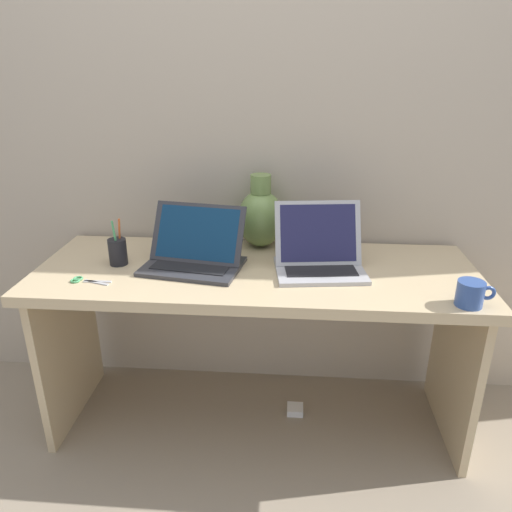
# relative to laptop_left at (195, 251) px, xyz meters

# --- Properties ---
(ground_plane) EXTENTS (6.00, 6.00, 0.00)m
(ground_plane) POSITION_rel_laptop_left_xyz_m (0.23, -0.01, -0.77)
(ground_plane) COLOR gray
(back_wall) EXTENTS (4.40, 0.04, 2.40)m
(back_wall) POSITION_rel_laptop_left_xyz_m (0.23, 0.33, 0.43)
(back_wall) COLOR #BCAD99
(back_wall) RESTS_ON ground
(desk) EXTENTS (1.66, 0.61, 0.71)m
(desk) POSITION_rel_laptop_left_xyz_m (0.23, -0.01, -0.20)
(desk) COLOR #D1B78C
(desk) RESTS_ON ground
(laptop_left) EXTENTS (0.40, 0.31, 0.22)m
(laptop_left) POSITION_rel_laptop_left_xyz_m (0.00, 0.00, 0.00)
(laptop_left) COLOR #333338
(laptop_left) RESTS_ON desk
(laptop_right) EXTENTS (0.35, 0.29, 0.24)m
(laptop_right) POSITION_rel_laptop_left_xyz_m (0.47, 0.00, 0.01)
(laptop_right) COLOR #B2B2B7
(laptop_right) RESTS_ON desk
(green_vase) EXTENTS (0.19, 0.19, 0.30)m
(green_vase) POSITION_rel_laptop_left_xyz_m (0.23, 0.23, 0.07)
(green_vase) COLOR #75934C
(green_vase) RESTS_ON desk
(coffee_mug) EXTENTS (0.12, 0.09, 0.08)m
(coffee_mug) POSITION_rel_laptop_left_xyz_m (0.94, -0.26, -0.02)
(coffee_mug) COLOR #335199
(coffee_mug) RESTS_ON desk
(pen_cup) EXTENTS (0.07, 0.07, 0.18)m
(pen_cup) POSITION_rel_laptop_left_xyz_m (-0.30, -0.01, -0.00)
(pen_cup) COLOR black
(pen_cup) RESTS_ON desk
(scissors) EXTENTS (0.15, 0.06, 0.01)m
(scissors) POSITION_rel_laptop_left_xyz_m (-0.37, -0.18, -0.05)
(scissors) COLOR #B7B7BC
(scissors) RESTS_ON desk
(power_brick) EXTENTS (0.07, 0.07, 0.03)m
(power_brick) POSITION_rel_laptop_left_xyz_m (0.40, 0.04, -0.75)
(power_brick) COLOR white
(power_brick) RESTS_ON ground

